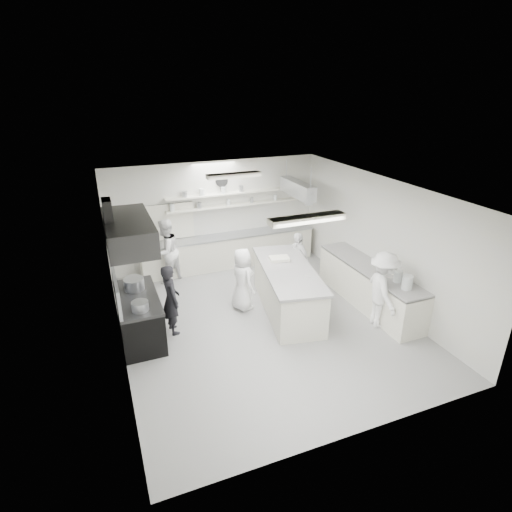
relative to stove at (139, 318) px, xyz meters
name	(u,v)px	position (x,y,z in m)	size (l,w,h in m)	color
floor	(263,322)	(2.60, -0.40, -0.46)	(6.00, 7.00, 0.02)	gray
ceiling	(264,189)	(2.60, -0.40, 2.56)	(6.00, 7.00, 0.02)	white
wall_back	(215,214)	(2.60, 3.10, 1.05)	(6.00, 0.04, 3.00)	silver
wall_front	(361,354)	(2.60, -3.90, 1.05)	(6.00, 0.04, 3.00)	silver
wall_left	(114,284)	(-0.40, -0.40, 1.05)	(0.04, 7.00, 3.00)	silver
wall_right	(381,241)	(5.60, -0.40, 1.05)	(0.04, 7.00, 3.00)	silver
stove	(139,318)	(0.00, 0.00, 0.00)	(0.80, 1.80, 0.90)	black
exhaust_hood	(128,231)	(0.00, 0.00, 1.90)	(0.85, 2.00, 0.50)	#2D2D2E
back_counter	(230,251)	(2.90, 2.80, 0.01)	(5.00, 0.60, 0.92)	silver
shelf_lower	(240,204)	(3.30, 2.97, 1.30)	(4.20, 0.26, 0.04)	silver
shelf_upper	(240,192)	(3.30, 2.97, 1.65)	(4.20, 0.26, 0.04)	silver
pass_through_window	(170,222)	(1.30, 3.08, 1.00)	(1.30, 0.04, 1.00)	black
wall_clock	(221,181)	(2.80, 3.06, 2.00)	(0.32, 0.32, 0.05)	silver
right_counter	(369,286)	(5.25, -0.60, 0.02)	(0.74, 3.30, 0.94)	silver
pot_rack	(297,189)	(4.60, 2.00, 1.85)	(0.30, 1.60, 0.40)	#A8ABB2
light_fixture_front	(307,219)	(2.60, -2.20, 2.49)	(1.30, 0.25, 0.10)	silver
light_fixture_rear	(234,175)	(2.60, 1.40, 2.49)	(1.30, 0.25, 0.10)	silver
prep_island	(288,290)	(3.34, -0.13, 0.06)	(1.03, 2.76, 1.02)	silver
stove_pot	(134,285)	(0.00, 0.33, 0.61)	(0.42, 0.42, 0.29)	#A8ABB2
cook_stove	(171,299)	(0.67, -0.05, 0.32)	(0.56, 0.37, 1.54)	black
cook_back	(166,251)	(1.02, 2.42, 0.42)	(0.84, 0.66, 1.74)	white
cook_island_left	(242,279)	(2.39, 0.34, 0.30)	(0.73, 0.48, 1.50)	white
cook_island_right	(297,260)	(4.10, 0.90, 0.29)	(0.87, 0.36, 1.48)	white
cook_right	(382,290)	(4.91, -1.48, 0.41)	(1.11, 0.64, 1.73)	white
bowl_island_a	(283,262)	(3.40, 0.30, 0.60)	(0.26, 0.26, 0.06)	#A8ABB2
bowl_island_b	(309,277)	(3.58, -0.65, 0.59)	(0.17, 0.17, 0.05)	silver
bowl_right	(389,276)	(5.33, -1.16, 0.52)	(0.24, 0.24, 0.06)	silver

